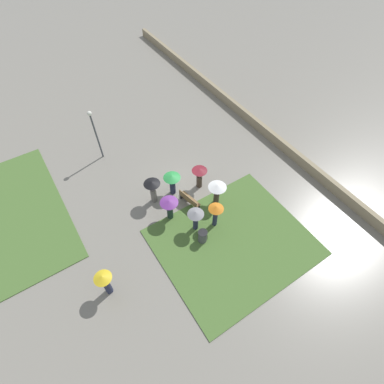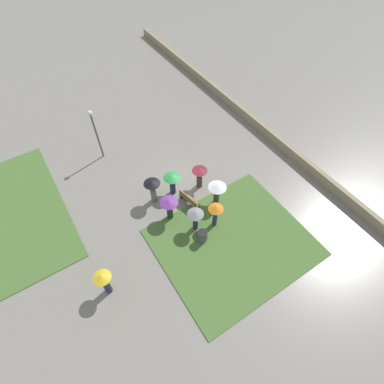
{
  "view_description": "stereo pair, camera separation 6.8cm",
  "coord_description": "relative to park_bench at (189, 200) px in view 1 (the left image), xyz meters",
  "views": [
    {
      "loc": [
        -11.39,
        6.53,
        16.09
      ],
      "look_at": [
        -1.17,
        -0.09,
        0.85
      ],
      "focal_mm": 28.0,
      "sensor_mm": 36.0,
      "label": 1
    },
    {
      "loc": [
        -11.43,
        6.48,
        16.09
      ],
      "look_at": [
        -1.17,
        -0.09,
        0.85
      ],
      "focal_mm": 28.0,
      "sensor_mm": 36.0,
      "label": 2
    }
  ],
  "objects": [
    {
      "name": "crowd_person_green",
      "position": [
        1.44,
        0.4,
        0.76
      ],
      "size": [
        1.14,
        1.14,
        1.73
      ],
      "rotation": [
        0.0,
        0.0,
        4.24
      ],
      "color": "#282D47",
      "rests_on": "ground_plane"
    },
    {
      "name": "crowd_person_purple",
      "position": [
        -0.25,
        1.59,
        0.76
      ],
      "size": [
        1.14,
        1.14,
        1.77
      ],
      "rotation": [
        0.0,
        0.0,
        4.85
      ],
      "color": "#1E3328",
      "rests_on": "ground_plane"
    },
    {
      "name": "crowd_person_grey",
      "position": [
        -1.82,
        0.69,
        0.85
      ],
      "size": [
        1.0,
        1.0,
        1.79
      ],
      "rotation": [
        0.0,
        0.0,
        1.87
      ],
      "color": "#282D47",
      "rests_on": "ground_plane"
    },
    {
      "name": "ground_plane",
      "position": [
        1.34,
        -0.24,
        -0.46
      ],
      "size": [
        90.0,
        90.0,
        0.0
      ],
      "primitive_type": "plane",
      "color": "gray"
    },
    {
      "name": "park_bench",
      "position": [
        0.0,
        0.0,
        0.0
      ],
      "size": [
        1.67,
        0.74,
        0.9
      ],
      "rotation": [
        0.0,
        0.0,
        0.2
      ],
      "color": "brown",
      "rests_on": "ground_plane"
    },
    {
      "name": "crowd_person_orange",
      "position": [
        -2.23,
        -0.47,
        0.94
      ],
      "size": [
        0.93,
        0.93,
        1.94
      ],
      "rotation": [
        0.0,
        0.0,
        0.02
      ],
      "color": "#282D47",
      "rests_on": "ground_plane"
    },
    {
      "name": "crowd_person_maroon",
      "position": [
        0.94,
        -1.42,
        0.69
      ],
      "size": [
        1.04,
        1.04,
        1.75
      ],
      "rotation": [
        0.0,
        0.0,
        5.04
      ],
      "color": "#47382D",
      "rests_on": "ground_plane"
    },
    {
      "name": "crowd_person_white",
      "position": [
        -0.87,
        -1.56,
        0.83
      ],
      "size": [
        1.18,
        1.18,
        1.8
      ],
      "rotation": [
        0.0,
        0.0,
        2.37
      ],
      "color": "#47382D",
      "rests_on": "ground_plane"
    },
    {
      "name": "lone_walker_far_path",
      "position": [
        -2.61,
        6.79,
        0.8
      ],
      "size": [
        0.94,
        0.94,
        1.94
      ],
      "rotation": [
        0.0,
        0.0,
        3.97
      ],
      "color": "#282D47",
      "rests_on": "ground_plane"
    },
    {
      "name": "lamp_post",
      "position": [
        7.35,
        3.08,
        2.2
      ],
      "size": [
        0.32,
        0.32,
        4.1
      ],
      "color": "#474C51",
      "rests_on": "ground_plane"
    },
    {
      "name": "crowd_person_black",
      "position": [
        1.51,
        1.81,
        0.78
      ],
      "size": [
        1.07,
        1.07,
        1.92
      ],
      "rotation": [
        0.0,
        0.0,
        0.98
      ],
      "color": "slate",
      "rests_on": "ground_plane"
    },
    {
      "name": "parapet_wall",
      "position": [
        1.34,
        -8.9,
        -0.07
      ],
      "size": [
        45.0,
        0.35,
        0.79
      ],
      "color": "gray",
      "rests_on": "ground_plane"
    },
    {
      "name": "trash_bin",
      "position": [
        -2.77,
        0.82,
        0.01
      ],
      "size": [
        0.57,
        0.57,
        0.95
      ],
      "color": "#4C4C51",
      "rests_on": "ground_plane"
    },
    {
      "name": "lawn_patch_near",
      "position": [
        -3.91,
        -0.69,
        -0.43
      ],
      "size": [
        7.56,
        8.81,
        0.06
      ],
      "color": "#4C7033",
      "rests_on": "ground_plane"
    }
  ]
}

